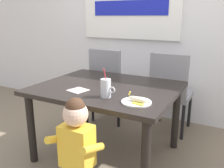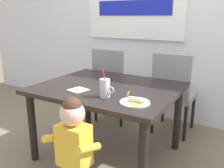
{
  "view_description": "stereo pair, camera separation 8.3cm",
  "coord_description": "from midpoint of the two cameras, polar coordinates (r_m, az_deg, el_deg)",
  "views": [
    {
      "loc": [
        1.07,
        -1.91,
        1.34
      ],
      "look_at": [
        0.11,
        -0.1,
        0.77
      ],
      "focal_mm": 38.98,
      "sensor_mm": 36.0,
      "label": 1
    },
    {
      "loc": [
        1.14,
        -1.87,
        1.34
      ],
      "look_at": [
        0.11,
        -0.1,
        0.77
      ],
      "focal_mm": 38.98,
      "sensor_mm": 36.0,
      "label": 2
    }
  ],
  "objects": [
    {
      "name": "snack_plate",
      "position": [
        1.85,
        4.46,
        -4.24
      ],
      "size": [
        0.23,
        0.23,
        0.01
      ],
      "primitive_type": "cylinder",
      "color": "white",
      "rests_on": "dining_table"
    },
    {
      "name": "peeled_banana",
      "position": [
        1.82,
        4.77,
        -3.72
      ],
      "size": [
        0.18,
        0.12,
        0.07
      ],
      "rotation": [
        0.0,
        0.0,
        -0.22
      ],
      "color": "#F4EAC6",
      "rests_on": "snack_plate"
    },
    {
      "name": "back_wall",
      "position": [
        3.31,
        8.76,
        17.26
      ],
      "size": [
        6.4,
        0.17,
        2.9
      ],
      "color": "silver",
      "rests_on": "ground"
    },
    {
      "name": "paper_napkin",
      "position": [
        2.17,
        -9.05,
        -1.46
      ],
      "size": [
        0.18,
        0.18,
        0.0
      ],
      "primitive_type": "cube",
      "rotation": [
        0.0,
        0.0,
        -0.22
      ],
      "color": "silver",
      "rests_on": "dining_table"
    },
    {
      "name": "dining_table",
      "position": [
        2.31,
        -2.19,
        -2.64
      ],
      "size": [
        1.28,
        1.05,
        0.71
      ],
      "color": "black",
      "rests_on": "ground"
    },
    {
      "name": "ground_plane",
      "position": [
        2.57,
        -2.04,
        -15.95
      ],
      "size": [
        24.0,
        24.0,
        0.0
      ],
      "primitive_type": "plane",
      "color": "#7A6B56"
    },
    {
      "name": "dining_chair_right",
      "position": [
        2.86,
        12.7,
        -1.11
      ],
      "size": [
        0.44,
        0.45,
        0.96
      ],
      "rotation": [
        0.0,
        0.0,
        3.14
      ],
      "color": "gray",
      "rests_on": "ground"
    },
    {
      "name": "toddler_standing",
      "position": [
        1.72,
        -9.71,
        -13.13
      ],
      "size": [
        0.33,
        0.24,
        0.84
      ],
      "color": "#3F4760",
      "rests_on": "ground"
    },
    {
      "name": "milk_cup",
      "position": [
        1.95,
        -2.65,
        -1.22
      ],
      "size": [
        0.13,
        0.09,
        0.25
      ],
      "color": "silver",
      "rests_on": "dining_table"
    },
    {
      "name": "dining_chair_left",
      "position": [
        3.1,
        -1.43,
        0.61
      ],
      "size": [
        0.44,
        0.45,
        0.96
      ],
      "rotation": [
        0.0,
        0.0,
        3.14
      ],
      "color": "gray",
      "rests_on": "ground"
    }
  ]
}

